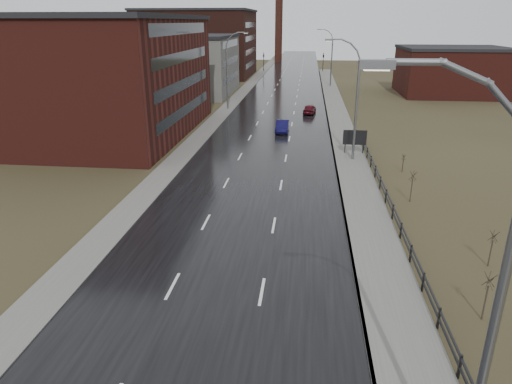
% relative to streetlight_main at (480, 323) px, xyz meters
% --- Properties ---
extents(road, '(14.00, 300.00, 0.06)m').
position_rel_streetlight_main_xyz_m(road, '(-8.47, 58.00, -6.03)').
color(road, black).
rests_on(road, ground).
extents(sidewalk_right, '(3.20, 180.00, 0.18)m').
position_rel_streetlight_main_xyz_m(sidewalk_right, '(0.13, 33.00, -5.97)').
color(sidewalk_right, '#595651').
rests_on(sidewalk_right, ground).
extents(curb_right, '(0.16, 180.00, 0.18)m').
position_rel_streetlight_main_xyz_m(curb_right, '(-1.39, 33.00, -5.97)').
color(curb_right, slate).
rests_on(curb_right, ground).
extents(sidewalk_left, '(2.40, 260.00, 0.12)m').
position_rel_streetlight_main_xyz_m(sidewalk_left, '(-16.67, 58.00, -6.00)').
color(sidewalk_left, '#595651').
rests_on(sidewalk_left, ground).
extents(warehouse_near, '(22.44, 28.56, 13.50)m').
position_rel_streetlight_main_xyz_m(warehouse_near, '(-29.46, 43.00, 0.70)').
color(warehouse_near, '#471914').
rests_on(warehouse_near, ground).
extents(warehouse_mid, '(16.32, 20.40, 10.50)m').
position_rel_streetlight_main_xyz_m(warehouse_mid, '(-26.46, 76.00, -0.80)').
color(warehouse_mid, slate).
rests_on(warehouse_mid, ground).
extents(warehouse_far, '(26.52, 24.48, 15.50)m').
position_rel_streetlight_main_xyz_m(warehouse_far, '(-31.47, 106.00, 1.70)').
color(warehouse_far, '#331611').
rests_on(warehouse_far, ground).
extents(building_right, '(18.36, 16.32, 8.50)m').
position_rel_streetlight_main_xyz_m(building_right, '(21.83, 80.00, -1.80)').
color(building_right, '#471914').
rests_on(building_right, ground).
extents(smokestack, '(2.70, 2.70, 30.70)m').
position_rel_streetlight_main_xyz_m(smokestack, '(-14.47, 148.00, 9.44)').
color(smokestack, '#331611').
rests_on(smokestack, ground).
extents(streetlight_main, '(3.91, 0.29, 12.11)m').
position_rel_streetlight_main_xyz_m(streetlight_main, '(0.00, 0.00, 0.00)').
color(streetlight_main, slate).
rests_on(streetlight_main, ground).
extents(streetlight_right_mid, '(3.36, 0.28, 11.35)m').
position_rel_streetlight_main_xyz_m(streetlight_right_mid, '(0.03, 34.00, -0.22)').
color(streetlight_right_mid, slate).
rests_on(streetlight_right_mid, ground).
extents(streetlight_left, '(3.36, 0.28, 11.35)m').
position_rel_streetlight_main_xyz_m(streetlight_left, '(-16.17, 60.00, -0.22)').
color(streetlight_left, slate).
rests_on(streetlight_left, ground).
extents(streetlight_right_far, '(3.36, 0.28, 11.35)m').
position_rel_streetlight_main_xyz_m(streetlight_right_far, '(0.03, 88.00, -0.22)').
color(streetlight_right_far, slate).
rests_on(streetlight_right_far, ground).
extents(guardrail, '(0.10, 53.05, 1.10)m').
position_rel_streetlight_main_xyz_m(guardrail, '(1.83, 16.32, -5.35)').
color(guardrail, black).
rests_on(guardrail, ground).
extents(shrub_c, '(0.56, 0.59, 2.38)m').
position_rel_streetlight_main_xyz_m(shrub_c, '(4.04, 8.96, -4.79)').
color(shrub_c, '#382D23').
rests_on(shrub_c, ground).
extents(shrub_d, '(0.51, 0.54, 2.14)m').
position_rel_streetlight_main_xyz_m(shrub_d, '(6.07, 14.04, -4.92)').
color(shrub_d, '#382D23').
rests_on(shrub_d, ground).
extents(shrub_e, '(0.57, 0.60, 2.42)m').
position_rel_streetlight_main_xyz_m(shrub_e, '(3.71, 23.45, -4.77)').
color(shrub_e, '#382D23').
rests_on(shrub_e, ground).
extents(shrub_f, '(0.41, 0.43, 1.69)m').
position_rel_streetlight_main_xyz_m(shrub_f, '(4.47, 30.79, -5.16)').
color(shrub_f, '#382D23').
rests_on(shrub_f, ground).
extents(billboard, '(2.36, 0.17, 2.55)m').
position_rel_streetlight_main_xyz_m(billboard, '(0.63, 36.20, -4.33)').
color(billboard, black).
rests_on(billboard, ground).
extents(traffic_light_left, '(0.58, 2.73, 5.30)m').
position_rel_streetlight_main_xyz_m(traffic_light_left, '(-16.47, 118.00, -1.46)').
color(traffic_light_left, black).
rests_on(traffic_light_left, ground).
extents(traffic_light_right, '(0.58, 2.73, 5.30)m').
position_rel_streetlight_main_xyz_m(traffic_light_right, '(-0.47, 118.00, -1.46)').
color(traffic_light_right, black).
rests_on(traffic_light_right, ground).
extents(car_near, '(1.56, 4.40, 1.45)m').
position_rel_streetlight_main_xyz_m(car_near, '(-7.18, 45.34, -5.34)').
color(car_near, '#0D0B39').
rests_on(car_near, ground).
extents(car_far, '(2.08, 4.21, 1.38)m').
position_rel_streetlight_main_xyz_m(car_far, '(-3.90, 57.64, -5.37)').
color(car_far, '#450B14').
rests_on(car_far, ground).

